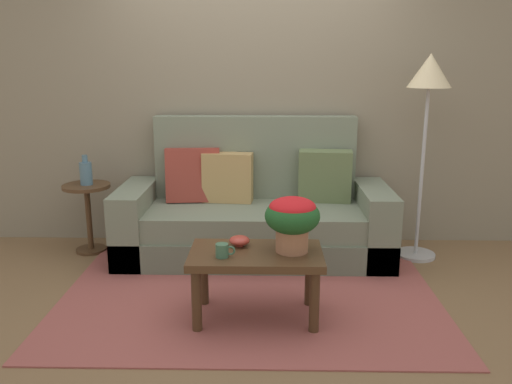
{
  "coord_description": "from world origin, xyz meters",
  "views": [
    {
      "loc": [
        0.12,
        -3.47,
        1.63
      ],
      "look_at": [
        0.04,
        0.17,
        0.71
      ],
      "focal_mm": 36.5,
      "sensor_mm": 36.0,
      "label": 1
    }
  ],
  "objects_px": {
    "coffee_table": "(256,264)",
    "potted_plant": "(292,217)",
    "side_table": "(88,206)",
    "couch": "(254,215)",
    "snack_bowl": "(239,241)",
    "table_vase": "(86,173)",
    "coffee_mug": "(223,250)",
    "floor_lamp": "(428,92)"
  },
  "relations": [
    {
      "from": "potted_plant",
      "to": "coffee_mug",
      "type": "distance_m",
      "value": 0.48
    },
    {
      "from": "potted_plant",
      "to": "floor_lamp",
      "type": "bearing_deg",
      "value": 44.83
    },
    {
      "from": "coffee_mug",
      "to": "floor_lamp",
      "type": "bearing_deg",
      "value": 38.37
    },
    {
      "from": "side_table",
      "to": "snack_bowl",
      "type": "distance_m",
      "value": 1.76
    },
    {
      "from": "floor_lamp",
      "to": "potted_plant",
      "type": "bearing_deg",
      "value": -135.17
    },
    {
      "from": "coffee_table",
      "to": "potted_plant",
      "type": "distance_m",
      "value": 0.38
    },
    {
      "from": "side_table",
      "to": "coffee_mug",
      "type": "distance_m",
      "value": 1.83
    },
    {
      "from": "coffee_table",
      "to": "floor_lamp",
      "type": "xyz_separation_m",
      "value": [
        1.35,
        1.14,
        1.02
      ]
    },
    {
      "from": "coffee_table",
      "to": "coffee_mug",
      "type": "xyz_separation_m",
      "value": [
        -0.2,
        -0.1,
        0.12
      ]
    },
    {
      "from": "potted_plant",
      "to": "table_vase",
      "type": "distance_m",
      "value": 2.08
    },
    {
      "from": "couch",
      "to": "coffee_table",
      "type": "relative_size",
      "value": 2.68
    },
    {
      "from": "table_vase",
      "to": "snack_bowl",
      "type": "bearing_deg",
      "value": -38.74
    },
    {
      "from": "couch",
      "to": "side_table",
      "type": "height_order",
      "value": "couch"
    },
    {
      "from": "couch",
      "to": "side_table",
      "type": "distance_m",
      "value": 1.45
    },
    {
      "from": "side_table",
      "to": "coffee_mug",
      "type": "bearing_deg",
      "value": -45.43
    },
    {
      "from": "couch",
      "to": "coffee_table",
      "type": "bearing_deg",
      "value": -88.01
    },
    {
      "from": "floor_lamp",
      "to": "coffee_mug",
      "type": "height_order",
      "value": "floor_lamp"
    },
    {
      "from": "floor_lamp",
      "to": "coffee_table",
      "type": "bearing_deg",
      "value": -139.98
    },
    {
      "from": "side_table",
      "to": "coffee_mug",
      "type": "relative_size",
      "value": 4.93
    },
    {
      "from": "table_vase",
      "to": "coffee_table",
      "type": "bearing_deg",
      "value": -39.15
    },
    {
      "from": "potted_plant",
      "to": "snack_bowl",
      "type": "relative_size",
      "value": 2.61
    },
    {
      "from": "couch",
      "to": "coffee_mug",
      "type": "height_order",
      "value": "couch"
    },
    {
      "from": "side_table",
      "to": "snack_bowl",
      "type": "height_order",
      "value": "side_table"
    },
    {
      "from": "side_table",
      "to": "coffee_table",
      "type": "bearing_deg",
      "value": -39.04
    },
    {
      "from": "side_table",
      "to": "table_vase",
      "type": "height_order",
      "value": "table_vase"
    },
    {
      "from": "couch",
      "to": "potted_plant",
      "type": "xyz_separation_m",
      "value": [
        0.27,
        -1.15,
        0.33
      ]
    },
    {
      "from": "couch",
      "to": "snack_bowl",
      "type": "xyz_separation_m",
      "value": [
        -0.07,
        -1.06,
        0.15
      ]
    },
    {
      "from": "coffee_mug",
      "to": "coffee_table",
      "type": "bearing_deg",
      "value": 25.3
    },
    {
      "from": "side_table",
      "to": "coffee_mug",
      "type": "height_order",
      "value": "side_table"
    },
    {
      "from": "coffee_table",
      "to": "snack_bowl",
      "type": "distance_m",
      "value": 0.19
    },
    {
      "from": "couch",
      "to": "floor_lamp",
      "type": "xyz_separation_m",
      "value": [
        1.39,
        -0.03,
        1.05
      ]
    },
    {
      "from": "coffee_table",
      "to": "side_table",
      "type": "xyz_separation_m",
      "value": [
        -1.48,
        1.2,
        0.04
      ]
    },
    {
      "from": "couch",
      "to": "floor_lamp",
      "type": "height_order",
      "value": "floor_lamp"
    },
    {
      "from": "couch",
      "to": "side_table",
      "type": "bearing_deg",
      "value": 178.46
    },
    {
      "from": "coffee_table",
      "to": "snack_bowl",
      "type": "height_order",
      "value": "snack_bowl"
    },
    {
      "from": "side_table",
      "to": "floor_lamp",
      "type": "height_order",
      "value": "floor_lamp"
    },
    {
      "from": "coffee_mug",
      "to": "side_table",
      "type": "bearing_deg",
      "value": 134.57
    },
    {
      "from": "snack_bowl",
      "to": "table_vase",
      "type": "height_order",
      "value": "table_vase"
    },
    {
      "from": "snack_bowl",
      "to": "table_vase",
      "type": "xyz_separation_m",
      "value": [
        -1.37,
        1.1,
        0.21
      ]
    },
    {
      "from": "coffee_mug",
      "to": "snack_bowl",
      "type": "xyz_separation_m",
      "value": [
        0.09,
        0.2,
        -0.01
      ]
    },
    {
      "from": "couch",
      "to": "coffee_table",
      "type": "xyz_separation_m",
      "value": [
        0.04,
        -1.17,
        0.03
      ]
    },
    {
      "from": "coffee_mug",
      "to": "table_vase",
      "type": "xyz_separation_m",
      "value": [
        -1.27,
        1.3,
        0.21
      ]
    }
  ]
}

